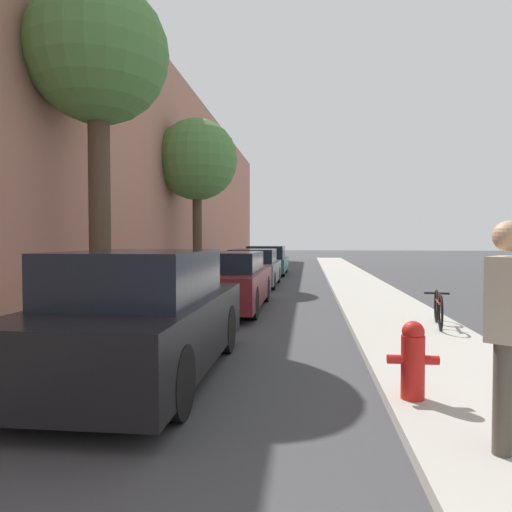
{
  "coord_description": "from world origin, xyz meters",
  "views": [
    {
      "loc": [
        1.13,
        0.88,
        1.65
      ],
      "look_at": [
        -0.01,
        11.35,
        1.29
      ],
      "focal_mm": 33.46,
      "sensor_mm": 36.0,
      "label": 1
    }
  ],
  "objects_px": {
    "parked_car_grey": "(254,268)",
    "street_tree_near": "(98,58)",
    "parked_car_teal": "(267,261)",
    "fire_hydrant": "(413,359)",
    "street_tree_far": "(197,161)",
    "parked_car_black": "(143,318)",
    "pedestrian": "(507,320)",
    "bicycle": "(438,309)",
    "parked_car_maroon": "(226,281)"
  },
  "relations": [
    {
      "from": "fire_hydrant",
      "to": "parked_car_black",
      "type": "bearing_deg",
      "value": 164.78
    },
    {
      "from": "parked_car_grey",
      "to": "street_tree_near",
      "type": "relative_size",
      "value": 0.69
    },
    {
      "from": "parked_car_teal",
      "to": "pedestrian",
      "type": "relative_size",
      "value": 2.73
    },
    {
      "from": "parked_car_maroon",
      "to": "street_tree_near",
      "type": "xyz_separation_m",
      "value": [
        -2.07,
        -2.28,
        4.45
      ]
    },
    {
      "from": "parked_car_maroon",
      "to": "parked_car_grey",
      "type": "height_order",
      "value": "parked_car_maroon"
    },
    {
      "from": "parked_car_black",
      "to": "street_tree_far",
      "type": "relative_size",
      "value": 0.71
    },
    {
      "from": "street_tree_near",
      "to": "parked_car_teal",
      "type": "bearing_deg",
      "value": 81.57
    },
    {
      "from": "street_tree_near",
      "to": "street_tree_far",
      "type": "distance_m",
      "value": 8.39
    },
    {
      "from": "parked_car_maroon",
      "to": "street_tree_far",
      "type": "relative_size",
      "value": 0.77
    },
    {
      "from": "street_tree_near",
      "to": "pedestrian",
      "type": "bearing_deg",
      "value": -43.98
    },
    {
      "from": "parked_car_grey",
      "to": "pedestrian",
      "type": "distance_m",
      "value": 13.81
    },
    {
      "from": "parked_car_teal",
      "to": "bicycle",
      "type": "xyz_separation_m",
      "value": [
        4.26,
        -13.94,
        -0.21
      ]
    },
    {
      "from": "parked_car_black",
      "to": "fire_hydrant",
      "type": "xyz_separation_m",
      "value": [
        2.96,
        -0.81,
        -0.21
      ]
    },
    {
      "from": "parked_car_teal",
      "to": "street_tree_far",
      "type": "bearing_deg",
      "value": -111.14
    },
    {
      "from": "street_tree_far",
      "to": "pedestrian",
      "type": "distance_m",
      "value": 15.09
    },
    {
      "from": "street_tree_far",
      "to": "bicycle",
      "type": "distance_m",
      "value": 11.4
    },
    {
      "from": "parked_car_grey",
      "to": "fire_hydrant",
      "type": "bearing_deg",
      "value": -76.56
    },
    {
      "from": "street_tree_near",
      "to": "fire_hydrant",
      "type": "distance_m",
      "value": 7.98
    },
    {
      "from": "parked_car_maroon",
      "to": "street_tree_near",
      "type": "bearing_deg",
      "value": -132.25
    },
    {
      "from": "parked_car_maroon",
      "to": "parked_car_grey",
      "type": "relative_size",
      "value": 1.04
    },
    {
      "from": "parked_car_black",
      "to": "parked_car_teal",
      "type": "bearing_deg",
      "value": 90.01
    },
    {
      "from": "street_tree_far",
      "to": "fire_hydrant",
      "type": "height_order",
      "value": "street_tree_far"
    },
    {
      "from": "parked_car_teal",
      "to": "fire_hydrant",
      "type": "xyz_separation_m",
      "value": [
        2.97,
        -17.95,
        -0.14
      ]
    },
    {
      "from": "parked_car_teal",
      "to": "street_tree_far",
      "type": "xyz_separation_m",
      "value": [
        -2.1,
        -5.42,
        3.91
      ]
    },
    {
      "from": "parked_car_black",
      "to": "street_tree_near",
      "type": "bearing_deg",
      "value": 121.4
    },
    {
      "from": "parked_car_maroon",
      "to": "parked_car_teal",
      "type": "distance_m",
      "value": 11.51
    },
    {
      "from": "parked_car_grey",
      "to": "bicycle",
      "type": "bearing_deg",
      "value": -62.97
    },
    {
      "from": "street_tree_near",
      "to": "pedestrian",
      "type": "distance_m",
      "value": 8.57
    },
    {
      "from": "fire_hydrant",
      "to": "pedestrian",
      "type": "bearing_deg",
      "value": -68.67
    },
    {
      "from": "parked_car_teal",
      "to": "bicycle",
      "type": "relative_size",
      "value": 3.09
    },
    {
      "from": "fire_hydrant",
      "to": "street_tree_far",
      "type": "bearing_deg",
      "value": 112.0
    },
    {
      "from": "pedestrian",
      "to": "fire_hydrant",
      "type": "bearing_deg",
      "value": -123.44
    },
    {
      "from": "parked_car_maroon",
      "to": "bicycle",
      "type": "bearing_deg",
      "value": -29.89
    },
    {
      "from": "pedestrian",
      "to": "bicycle",
      "type": "height_order",
      "value": "pedestrian"
    },
    {
      "from": "parked_car_grey",
      "to": "pedestrian",
      "type": "bearing_deg",
      "value": -75.9
    },
    {
      "from": "street_tree_near",
      "to": "street_tree_far",
      "type": "height_order",
      "value": "street_tree_near"
    },
    {
      "from": "parked_car_black",
      "to": "street_tree_near",
      "type": "distance_m",
      "value": 5.9
    },
    {
      "from": "fire_hydrant",
      "to": "bicycle",
      "type": "relative_size",
      "value": 0.51
    },
    {
      "from": "street_tree_near",
      "to": "parked_car_black",
      "type": "bearing_deg",
      "value": -58.6
    },
    {
      "from": "street_tree_far",
      "to": "pedestrian",
      "type": "relative_size",
      "value": 3.57
    },
    {
      "from": "street_tree_near",
      "to": "pedestrian",
      "type": "relative_size",
      "value": 3.87
    },
    {
      "from": "parked_car_teal",
      "to": "street_tree_far",
      "type": "relative_size",
      "value": 0.76
    },
    {
      "from": "fire_hydrant",
      "to": "bicycle",
      "type": "height_order",
      "value": "fire_hydrant"
    },
    {
      "from": "parked_car_black",
      "to": "parked_car_grey",
      "type": "distance_m",
      "value": 11.49
    },
    {
      "from": "parked_car_grey",
      "to": "street_tree_near",
      "type": "distance_m",
      "value": 9.53
    },
    {
      "from": "fire_hydrant",
      "to": "parked_car_grey",
      "type": "bearing_deg",
      "value": 103.44
    },
    {
      "from": "parked_car_black",
      "to": "bicycle",
      "type": "height_order",
      "value": "parked_car_black"
    },
    {
      "from": "street_tree_far",
      "to": "fire_hydrant",
      "type": "distance_m",
      "value": 14.11
    },
    {
      "from": "street_tree_near",
      "to": "street_tree_far",
      "type": "xyz_separation_m",
      "value": [
        -0.05,
        8.37,
        -0.57
      ]
    },
    {
      "from": "street_tree_near",
      "to": "bicycle",
      "type": "distance_m",
      "value": 7.85
    }
  ]
}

